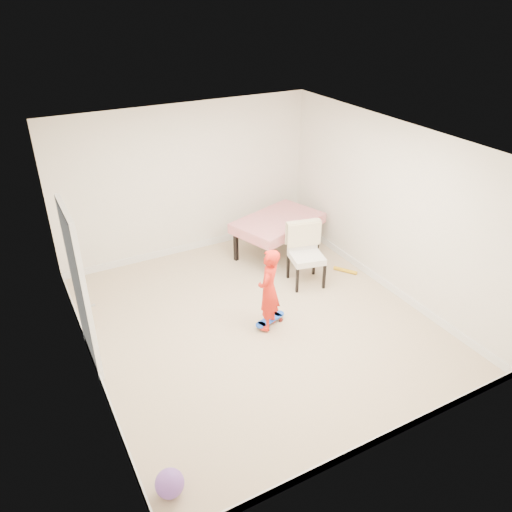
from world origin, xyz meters
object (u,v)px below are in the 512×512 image
skateboard (270,321)px  balloon (170,483)px  dining_chair (307,256)px  child (269,292)px  dining_table (278,236)px

skateboard → balloon: balloon is taller
dining_chair → skateboard: dining_chair is taller
balloon → dining_chair: bearing=38.7°
dining_chair → child: bearing=-132.7°
skateboard → child: bearing=-149.4°
child → dining_chair: bearing=172.5°
skateboard → child: child is taller
dining_table → dining_chair: dining_chair is taller
skateboard → child: size_ratio=0.44×
child → balloon: size_ratio=4.27×
dining_table → child: 2.19m
dining_table → dining_chair: (-0.09, -1.05, 0.15)m
dining_chair → child: (-1.11, -0.76, 0.10)m
dining_table → skateboard: bearing=-141.9°
dining_chair → balloon: bearing=-128.2°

